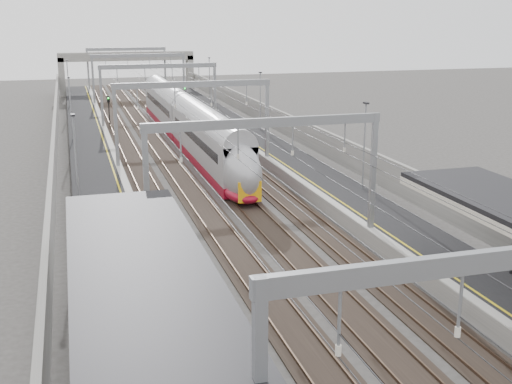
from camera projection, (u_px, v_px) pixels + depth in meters
platform_left at (95, 165)px, 54.27m from camera, size 4.00×120.00×1.00m
platform_right at (275, 154)px, 58.60m from camera, size 4.00×120.00×1.00m
tracks at (189, 164)px, 56.56m from camera, size 11.40×140.00×0.20m
overhead_line at (174, 87)px, 61.05m from camera, size 13.00×140.00×6.60m
canopy_left at (173, 374)px, 14.18m from camera, size 4.40×30.00×4.24m
overbridge at (127, 62)px, 106.03m from camera, size 22.00×2.20×6.90m
wall_left at (55, 154)px, 53.11m from camera, size 0.30×120.00×3.20m
wall_right at (308, 140)px, 59.18m from camera, size 0.30×120.00×3.20m
train at (190, 128)px, 63.14m from camera, size 2.58×46.96×4.08m
signal_green at (109, 105)px, 76.37m from camera, size 0.32×0.32×3.48m
signal_red_near at (182, 105)px, 76.33m from camera, size 0.32×0.32×3.48m
signal_red_far at (185, 94)px, 86.48m from camera, size 0.32×0.32×3.48m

